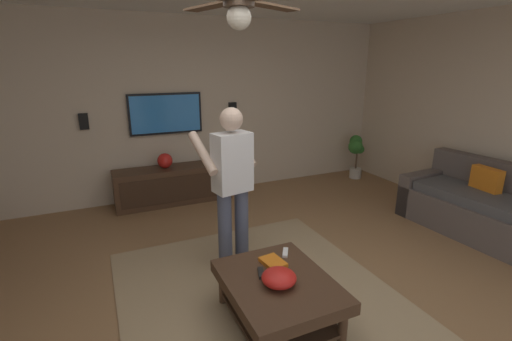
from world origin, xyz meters
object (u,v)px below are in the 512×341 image
(bowl, at_px, (279,278))
(remote_white, at_px, (285,253))
(book, at_px, (273,262))
(wall_speaker_left, at_px, (233,109))
(tv, at_px, (166,114))
(remote_black, at_px, (261,273))
(person_standing, at_px, (232,180))
(media_console, at_px, (174,185))
(potted_plant_short, at_px, (356,150))
(couch, at_px, (487,210))
(vase_round, at_px, (165,161))
(wall_speaker_right, at_px, (84,121))
(coffee_table, at_px, (278,291))
(ceiling_fan, at_px, (239,5))

(bowl, bearing_deg, remote_white, -34.84)
(book, relative_size, wall_speaker_left, 1.00)
(tv, relative_size, book, 4.86)
(remote_white, distance_m, book, 0.21)
(tv, height_order, remote_black, tv)
(person_standing, height_order, remote_black, person_standing)
(media_console, relative_size, potted_plant_short, 2.18)
(tv, bearing_deg, couch, 48.30)
(wall_speaker_left, bearing_deg, media_console, 103.41)
(couch, xyz_separation_m, vase_round, (2.66, 3.35, 0.34))
(book, bearing_deg, vase_round, 0.42)
(book, distance_m, wall_speaker_left, 3.28)
(tv, height_order, wall_speaker_right, tv)
(tv, height_order, book, tv)
(person_standing, relative_size, remote_white, 10.93)
(bowl, distance_m, vase_round, 3.10)
(remote_white, bearing_deg, tv, 40.51)
(media_console, bearing_deg, tv, 180.00)
(potted_plant_short, relative_size, remote_black, 5.20)
(remote_black, height_order, wall_speaker_left, wall_speaker_left)
(tv, distance_m, wall_speaker_left, 1.07)
(media_console, height_order, potted_plant_short, potted_plant_short)
(coffee_table, distance_m, potted_plant_short, 4.24)
(couch, bearing_deg, remote_white, -2.59)
(person_standing, height_order, ceiling_fan, ceiling_fan)
(coffee_table, relative_size, remote_white, 6.67)
(media_console, height_order, bowl, media_console)
(potted_plant_short, distance_m, ceiling_fan, 4.72)
(ceiling_fan, bearing_deg, couch, -86.13)
(wall_speaker_left, bearing_deg, tv, 90.71)
(person_standing, relative_size, ceiling_fan, 1.41)
(book, xyz_separation_m, ceiling_fan, (-0.08, 0.31, 1.96))
(coffee_table, bearing_deg, remote_white, -36.54)
(wall_speaker_left, bearing_deg, ceiling_fan, 160.24)
(coffee_table, relative_size, wall_speaker_left, 4.55)
(coffee_table, xyz_separation_m, book, (0.22, -0.06, 0.12))
(potted_plant_short, bearing_deg, vase_round, 87.55)
(remote_black, relative_size, ceiling_fan, 0.13)
(coffee_table, bearing_deg, couch, -83.24)
(wall_speaker_left, bearing_deg, book, 165.09)
(book, xyz_separation_m, wall_speaker_right, (3.05, 1.37, 0.85))
(ceiling_fan, bearing_deg, remote_black, -96.17)
(media_console, relative_size, ceiling_fan, 1.46)
(remote_white, bearing_deg, potted_plant_short, -16.31)
(remote_white, distance_m, wall_speaker_left, 3.14)
(tv, xyz_separation_m, remote_white, (-2.92, -0.43, -0.90))
(vase_round, relative_size, wall_speaker_left, 1.00)
(coffee_table, height_order, book, book)
(bowl, xyz_separation_m, vase_round, (3.08, 0.26, 0.20))
(coffee_table, relative_size, tv, 0.93)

